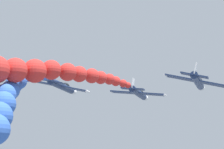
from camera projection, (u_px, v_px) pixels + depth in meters
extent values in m
cylinder|color=navy|center=(138.00, 93.00, 82.12)|extent=(1.21, 9.00, 1.21)
cone|color=white|center=(144.00, 98.00, 86.93)|extent=(1.15, 1.20, 1.15)
cube|color=navy|center=(138.00, 93.00, 81.72)|extent=(9.17, 1.90, 1.17)
cylinder|color=white|center=(111.00, 92.00, 83.04)|extent=(0.40, 1.40, 0.40)
cylinder|color=white|center=(165.00, 95.00, 80.41)|extent=(0.40, 1.40, 0.40)
cube|color=navy|center=(133.00, 89.00, 78.36)|extent=(3.80, 1.20, 0.59)
cube|color=white|center=(133.00, 83.00, 78.42)|extent=(0.31, 1.10, 1.61)
ellipsoid|color=black|center=(141.00, 92.00, 83.90)|extent=(0.87, 2.20, 0.78)
sphere|color=red|center=(128.00, 85.00, 75.26)|extent=(0.95, 0.95, 0.95)
sphere|color=red|center=(123.00, 83.00, 73.13)|extent=(1.20, 1.20, 1.20)
sphere|color=red|center=(116.00, 81.00, 71.11)|extent=(1.45, 1.45, 1.45)
sphere|color=red|center=(109.00, 79.00, 69.02)|extent=(1.57, 1.57, 1.57)
sphere|color=red|center=(101.00, 78.00, 67.00)|extent=(1.80, 1.80, 1.80)
sphere|color=red|center=(92.00, 76.00, 64.96)|extent=(2.01, 2.01, 2.01)
sphere|color=red|center=(79.00, 74.00, 63.04)|extent=(2.12, 2.12, 2.12)
sphere|color=red|center=(68.00, 72.00, 61.05)|extent=(2.30, 2.30, 2.30)
sphere|color=red|center=(51.00, 70.00, 59.21)|extent=(2.44, 2.44, 2.44)
sphere|color=red|center=(35.00, 71.00, 57.25)|extent=(2.84, 2.84, 2.84)
sphere|color=red|center=(15.00, 70.00, 55.40)|extent=(2.85, 2.85, 2.85)
cylinder|color=navy|center=(62.00, 86.00, 77.64)|extent=(1.32, 9.00, 1.32)
cone|color=white|center=(73.00, 91.00, 82.45)|extent=(1.25, 1.20, 1.25)
cube|color=navy|center=(60.00, 86.00, 77.25)|extent=(9.01, 1.90, 2.24)
cylinder|color=white|center=(35.00, 81.00, 78.65)|extent=(0.43, 1.40, 0.43)
cylinder|color=white|center=(87.00, 91.00, 75.85)|extent=(0.43, 1.40, 0.43)
cube|color=navy|center=(52.00, 81.00, 73.87)|extent=(3.74, 1.20, 1.03)
cube|color=white|center=(53.00, 75.00, 73.90)|extent=(0.50, 1.10, 1.59)
ellipsoid|color=black|center=(66.00, 85.00, 79.41)|extent=(0.94, 2.20, 0.86)
sphere|color=blue|center=(45.00, 78.00, 70.91)|extent=(0.88, 0.88, 0.88)
sphere|color=blue|center=(40.00, 76.00, 68.87)|extent=(1.26, 1.26, 1.26)
sphere|color=blue|center=(34.00, 76.00, 66.76)|extent=(1.20, 1.20, 1.20)
sphere|color=blue|center=(28.00, 76.00, 64.72)|extent=(1.65, 1.65, 1.65)
sphere|color=blue|center=(24.00, 77.00, 62.50)|extent=(1.61, 1.61, 1.61)
sphere|color=blue|center=(19.00, 81.00, 60.24)|extent=(2.03, 2.03, 2.03)
sphere|color=blue|center=(14.00, 84.00, 58.00)|extent=(2.15, 2.15, 2.15)
sphere|color=blue|center=(10.00, 90.00, 55.64)|extent=(2.24, 2.24, 2.24)
sphere|color=blue|center=(5.00, 95.00, 53.35)|extent=(2.44, 2.44, 2.44)
sphere|color=blue|center=(3.00, 104.00, 50.86)|extent=(2.71, 2.71, 2.71)
cylinder|color=navy|center=(197.00, 81.00, 69.91)|extent=(1.33, 9.00, 1.33)
cone|color=white|center=(201.00, 87.00, 74.71)|extent=(1.26, 1.20, 1.26)
cube|color=navy|center=(197.00, 81.00, 69.51)|extent=(8.98, 1.90, 2.37)
cylinder|color=white|center=(166.00, 75.00, 70.92)|extent=(0.44, 1.40, 0.44)
cube|color=navy|center=(194.00, 75.00, 66.14)|extent=(3.73, 1.20, 1.08)
cube|color=white|center=(196.00, 69.00, 66.17)|extent=(0.52, 1.10, 1.59)
ellipsoid|color=black|center=(199.00, 80.00, 71.67)|extent=(0.94, 2.20, 0.87)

